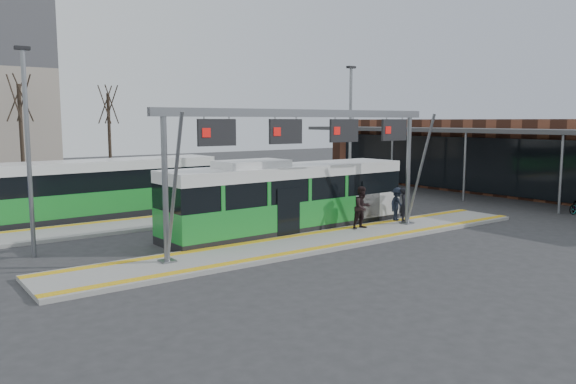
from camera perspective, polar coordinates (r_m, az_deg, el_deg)
name	(u,v)px	position (r m, az deg, el deg)	size (l,w,h in m)	color
ground	(320,243)	(22.80, 3.28, -5.19)	(120.00, 120.00, 0.00)	#2D2D30
platform_main	(320,241)	(22.78, 3.28, -5.01)	(22.00, 3.00, 0.15)	gray
platform_second	(148,223)	(27.55, -14.04, -3.07)	(20.00, 3.00, 0.15)	gray
tactile_main	(320,239)	(22.77, 3.28, -4.80)	(22.00, 2.65, 0.02)	yellow
tactile_second	(139,218)	(28.58, -14.93, -2.55)	(20.00, 0.35, 0.02)	yellow
gantry	(310,136)	(22.25, 2.24, 5.68)	(13.00, 1.68, 5.20)	slate
station_building	(528,155)	(41.86, 23.22, 3.43)	(11.50, 32.00, 5.00)	brown
hero_bus	(288,198)	(24.91, 0.00, -0.62)	(11.94, 2.88, 3.26)	black
bg_bus_green	(104,189)	(30.21, -18.16, 0.31)	(11.82, 3.14, 2.93)	black
passenger_a	(404,205)	(27.11, 11.71, -1.28)	(0.59, 0.39, 1.62)	black
passenger_b	(362,207)	(25.08, 7.56, -1.57)	(0.91, 0.71, 1.88)	black
passenger_c	(397,204)	(27.29, 11.02, -1.22)	(1.04, 0.59, 1.60)	black
tree_left	(19,99)	(46.25, -25.64, 8.55)	(1.40, 1.40, 8.59)	#382B21
tree_mid	(108,105)	(51.90, -17.80, 8.42)	(1.40, 1.40, 8.25)	#382B21
lamp_west	(28,147)	(21.91, -24.91, 4.14)	(0.50, 0.25, 7.47)	slate
lamp_east	(350,135)	(30.68, 6.34, 5.79)	(0.50, 0.25, 7.80)	slate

